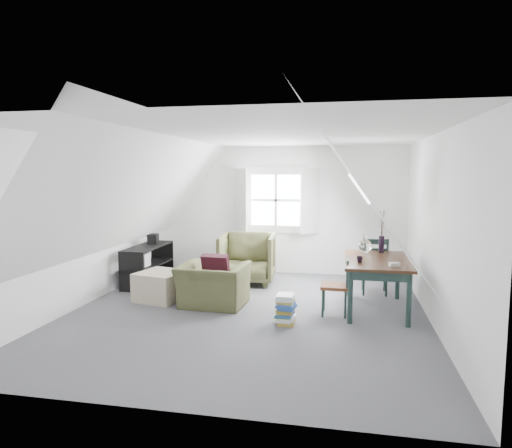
% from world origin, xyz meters
% --- Properties ---
extents(floor, '(5.50, 5.50, 0.00)m').
position_xyz_m(floor, '(0.00, 0.00, 0.00)').
color(floor, '#525258').
rests_on(floor, ground).
extents(ceiling, '(5.50, 5.50, 0.00)m').
position_xyz_m(ceiling, '(0.00, 0.00, 2.50)').
color(ceiling, white).
rests_on(ceiling, wall_back).
extents(wall_back, '(5.00, 0.00, 5.00)m').
position_xyz_m(wall_back, '(0.00, 2.75, 1.25)').
color(wall_back, white).
rests_on(wall_back, ground).
extents(wall_front, '(5.00, 0.00, 5.00)m').
position_xyz_m(wall_front, '(0.00, -2.75, 1.25)').
color(wall_front, white).
rests_on(wall_front, ground).
extents(wall_left, '(0.00, 5.50, 5.50)m').
position_xyz_m(wall_left, '(-2.50, 0.00, 1.25)').
color(wall_left, white).
rests_on(wall_left, ground).
extents(wall_right, '(0.00, 5.50, 5.50)m').
position_xyz_m(wall_right, '(2.50, 0.00, 1.25)').
color(wall_right, white).
rests_on(wall_right, ground).
extents(slope_left, '(3.19, 5.50, 4.48)m').
position_xyz_m(slope_left, '(-1.55, 0.00, 1.78)').
color(slope_left, white).
rests_on(slope_left, wall_left).
extents(slope_right, '(3.19, 5.50, 4.48)m').
position_xyz_m(slope_right, '(1.55, 0.00, 1.78)').
color(slope_right, white).
rests_on(slope_right, wall_right).
extents(dormer_window, '(1.71, 0.35, 1.30)m').
position_xyz_m(dormer_window, '(0.00, 2.68, 1.45)').
color(dormer_window, white).
rests_on(dormer_window, wall_back).
extents(skylight, '(0.35, 0.75, 0.47)m').
position_xyz_m(skylight, '(1.55, 1.30, 1.75)').
color(skylight, white).
rests_on(skylight, slope_right).
extents(armchair_near, '(1.02, 0.90, 0.63)m').
position_xyz_m(armchair_near, '(-0.57, 0.26, 0.00)').
color(armchair_near, '#474929').
rests_on(armchair_near, floor).
extents(armchair_far, '(1.04, 1.06, 0.90)m').
position_xyz_m(armchair_far, '(-0.38, 1.78, 0.00)').
color(armchair_far, '#474929').
rests_on(armchair_far, floor).
extents(throw_pillow, '(0.42, 0.25, 0.43)m').
position_xyz_m(throw_pillow, '(-0.57, 0.41, 0.56)').
color(throw_pillow, '#380F1D').
rests_on(throw_pillow, armchair_near).
extents(ottoman, '(0.81, 0.81, 0.45)m').
position_xyz_m(ottoman, '(-1.46, 0.41, 0.22)').
color(ottoman, tan).
rests_on(ottoman, floor).
extents(dining_table, '(0.90, 1.51, 0.75)m').
position_xyz_m(dining_table, '(1.81, 0.51, 0.65)').
color(dining_table, black).
rests_on(dining_table, floor).
extents(demijohn, '(0.20, 0.20, 0.29)m').
position_xyz_m(demijohn, '(1.66, 0.96, 0.87)').
color(demijohn, silver).
rests_on(demijohn, dining_table).
extents(vase_twigs, '(0.08, 0.09, 0.66)m').
position_xyz_m(vase_twigs, '(1.91, 1.06, 0.90)').
color(vase_twigs, black).
rests_on(vase_twigs, dining_table).
extents(cup, '(0.11, 0.11, 0.08)m').
position_xyz_m(cup, '(1.56, 0.21, 0.75)').
color(cup, black).
rests_on(cup, dining_table).
extents(paper_box, '(0.15, 0.12, 0.04)m').
position_xyz_m(paper_box, '(2.01, 0.06, 0.78)').
color(paper_box, white).
rests_on(paper_box, dining_table).
extents(dining_chair_far, '(0.44, 0.44, 0.94)m').
position_xyz_m(dining_chair_far, '(1.84, 1.44, 0.49)').
color(dining_chair_far, brown).
rests_on(dining_chair_far, floor).
extents(dining_chair_near, '(0.38, 0.38, 0.81)m').
position_xyz_m(dining_chair_near, '(1.26, 0.19, 0.42)').
color(dining_chair_near, brown).
rests_on(dining_chair_near, floor).
extents(media_shelf, '(0.45, 1.34, 0.69)m').
position_xyz_m(media_shelf, '(-2.13, 1.35, 0.31)').
color(media_shelf, black).
rests_on(media_shelf, floor).
extents(electronics_box, '(0.21, 0.27, 0.19)m').
position_xyz_m(electronics_box, '(-2.13, 1.65, 0.77)').
color(electronics_box, black).
rests_on(electronics_box, media_shelf).
extents(magazine_stack, '(0.29, 0.35, 0.39)m').
position_xyz_m(magazine_stack, '(0.60, -0.34, 0.20)').
color(magazine_stack, '#B29933').
rests_on(magazine_stack, floor).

